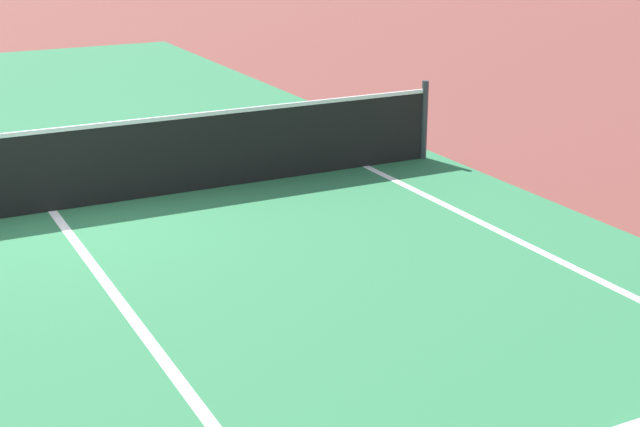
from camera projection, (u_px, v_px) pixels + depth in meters
The scene contains 4 objects.
ground_plane at pixel (52, 211), 10.56m from camera, with size 60.00×60.00×0.00m, color brown.
court_surface_inbounds at pixel (52, 211), 10.55m from camera, with size 10.62×24.40×0.00m, color #2D7247.
line_center_service at pixel (132, 318), 7.86m from camera, with size 0.10×6.40×0.01m, color white.
net at pixel (48, 170), 10.40m from camera, with size 10.12×0.09×1.07m.
Camera 1 is at (-1.84, -10.30, 3.37)m, focal length 52.08 mm.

